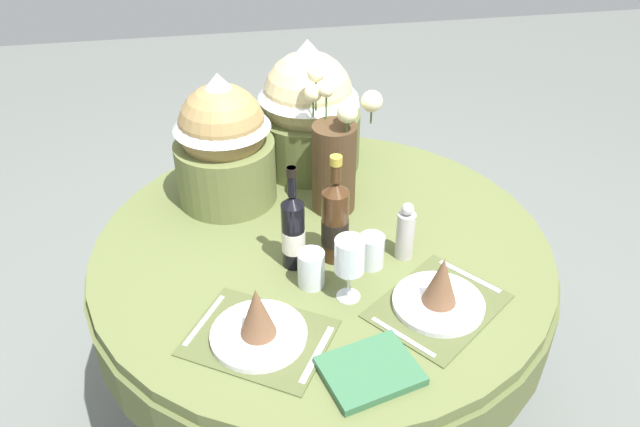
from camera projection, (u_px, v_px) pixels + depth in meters
ground at (322, 400)px, 2.31m from camera, size 8.00×8.00×0.00m
dining_table at (322, 273)px, 1.96m from camera, size 1.38×1.38×0.72m
place_setting_left at (258, 324)px, 1.54m from camera, size 0.43×0.40×0.16m
place_setting_right at (440, 293)px, 1.64m from camera, size 0.43×0.41×0.16m
flower_vase at (335, 157)px, 1.94m from camera, size 0.22×0.21×0.44m
wine_bottle_left at (335, 221)px, 1.76m from camera, size 0.08×0.08×0.33m
wine_bottle_centre at (293, 230)px, 1.74m from camera, size 0.07×0.07×0.32m
wine_glass_right at (350, 257)px, 1.62m from camera, size 0.08×0.08×0.19m
tumbler_near_left at (311, 269)px, 1.71m from camera, size 0.07×0.07×0.11m
tumbler_near_right at (371, 251)px, 1.78m from camera, size 0.07×0.07×0.10m
pepper_mill at (405, 233)px, 1.79m from camera, size 0.05×0.05×0.18m
book_on_table at (370, 371)px, 1.47m from camera, size 0.25×0.22×0.02m
gift_tub_back_left at (223, 136)px, 1.96m from camera, size 0.32×0.32×0.43m
gift_tub_back_centre at (308, 103)px, 2.14m from camera, size 0.36×0.36×0.45m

